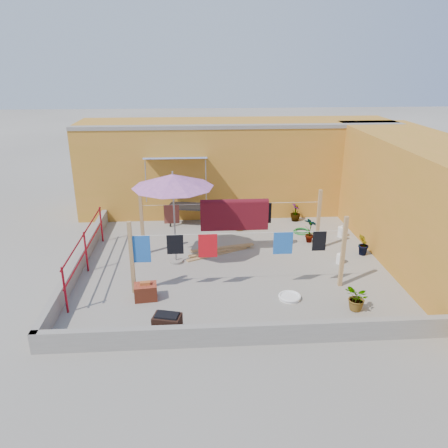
{
  "coord_description": "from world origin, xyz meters",
  "views": [
    {
      "loc": [
        -0.97,
        -10.69,
        5.22
      ],
      "look_at": [
        -0.24,
        0.3,
        1.04
      ],
      "focal_mm": 35.0,
      "sensor_mm": 36.0,
      "label": 1
    }
  ],
  "objects_px": {
    "outdoor_table": "(190,207)",
    "plant_back_a": "(240,218)",
    "water_jug_b": "(341,232)",
    "green_hose": "(301,231)",
    "white_basin": "(290,297)",
    "patio_umbrella": "(173,181)",
    "brazier": "(167,325)",
    "brick_stack": "(146,292)",
    "water_jug_a": "(340,259)"
  },
  "relations": [
    {
      "from": "outdoor_table",
      "to": "white_basin",
      "type": "height_order",
      "value": "outdoor_table"
    },
    {
      "from": "patio_umbrella",
      "to": "water_jug_a",
      "type": "bearing_deg",
      "value": -4.74
    },
    {
      "from": "patio_umbrella",
      "to": "white_basin",
      "type": "bearing_deg",
      "value": -38.35
    },
    {
      "from": "green_hose",
      "to": "plant_back_a",
      "type": "height_order",
      "value": "plant_back_a"
    },
    {
      "from": "brazier",
      "to": "white_basin",
      "type": "xyz_separation_m",
      "value": [
        2.75,
        1.25,
        -0.19
      ]
    },
    {
      "from": "water_jug_b",
      "to": "green_hose",
      "type": "distance_m",
      "value": 1.24
    },
    {
      "from": "white_basin",
      "to": "plant_back_a",
      "type": "bearing_deg",
      "value": 99.0
    },
    {
      "from": "outdoor_table",
      "to": "brick_stack",
      "type": "bearing_deg",
      "value": -101.91
    },
    {
      "from": "outdoor_table",
      "to": "plant_back_a",
      "type": "height_order",
      "value": "plant_back_a"
    },
    {
      "from": "brick_stack",
      "to": "patio_umbrella",
      "type": "bearing_deg",
      "value": 72.06
    },
    {
      "from": "brick_stack",
      "to": "brazier",
      "type": "xyz_separation_m",
      "value": [
        0.58,
        -1.46,
        0.05
      ]
    },
    {
      "from": "brick_stack",
      "to": "green_hose",
      "type": "xyz_separation_m",
      "value": [
        4.57,
        3.87,
        -0.16
      ]
    },
    {
      "from": "white_basin",
      "to": "water_jug_a",
      "type": "xyz_separation_m",
      "value": [
        1.75,
        1.77,
        0.09
      ]
    },
    {
      "from": "white_basin",
      "to": "brazier",
      "type": "bearing_deg",
      "value": -155.53
    },
    {
      "from": "white_basin",
      "to": "plant_back_a",
      "type": "height_order",
      "value": "plant_back_a"
    },
    {
      "from": "brazier",
      "to": "white_basin",
      "type": "bearing_deg",
      "value": 24.47
    },
    {
      "from": "brick_stack",
      "to": "outdoor_table",
      "type": "bearing_deg",
      "value": 78.09
    },
    {
      "from": "plant_back_a",
      "to": "brazier",
      "type": "bearing_deg",
      "value": -109.6
    },
    {
      "from": "brick_stack",
      "to": "green_hose",
      "type": "distance_m",
      "value": 5.99
    },
    {
      "from": "patio_umbrella",
      "to": "brazier",
      "type": "relative_size",
      "value": 4.14
    },
    {
      "from": "water_jug_b",
      "to": "green_hose",
      "type": "xyz_separation_m",
      "value": [
        -1.16,
        0.43,
        -0.12
      ]
    },
    {
      "from": "patio_umbrella",
      "to": "white_basin",
      "type": "relative_size",
      "value": 4.81
    },
    {
      "from": "white_basin",
      "to": "plant_back_a",
      "type": "xyz_separation_m",
      "value": [
        -0.71,
        4.47,
        0.34
      ]
    },
    {
      "from": "green_hose",
      "to": "water_jug_b",
      "type": "bearing_deg",
      "value": -20.55
    },
    {
      "from": "patio_umbrella",
      "to": "green_hose",
      "type": "xyz_separation_m",
      "value": [
        3.94,
        1.94,
        -2.25
      ]
    },
    {
      "from": "plant_back_a",
      "to": "water_jug_a",
      "type": "bearing_deg",
      "value": -47.75
    },
    {
      "from": "plant_back_a",
      "to": "outdoor_table",
      "type": "bearing_deg",
      "value": 161.51
    },
    {
      "from": "patio_umbrella",
      "to": "plant_back_a",
      "type": "relative_size",
      "value": 3.32
    },
    {
      "from": "water_jug_a",
      "to": "water_jug_b",
      "type": "height_order",
      "value": "water_jug_b"
    },
    {
      "from": "green_hose",
      "to": "patio_umbrella",
      "type": "bearing_deg",
      "value": -153.76
    },
    {
      "from": "white_basin",
      "to": "plant_back_a",
      "type": "distance_m",
      "value": 4.54
    },
    {
      "from": "brick_stack",
      "to": "water_jug_b",
      "type": "relative_size",
      "value": 1.53
    },
    {
      "from": "water_jug_b",
      "to": "plant_back_a",
      "type": "distance_m",
      "value": 3.22
    },
    {
      "from": "water_jug_b",
      "to": "plant_back_a",
      "type": "bearing_deg",
      "value": 165.04
    },
    {
      "from": "white_basin",
      "to": "water_jug_b",
      "type": "height_order",
      "value": "water_jug_b"
    },
    {
      "from": "white_basin",
      "to": "green_hose",
      "type": "distance_m",
      "value": 4.26
    },
    {
      "from": "water_jug_a",
      "to": "green_hose",
      "type": "height_order",
      "value": "water_jug_a"
    },
    {
      "from": "brazier",
      "to": "white_basin",
      "type": "height_order",
      "value": "brazier"
    },
    {
      "from": "water_jug_b",
      "to": "plant_back_a",
      "type": "relative_size",
      "value": 0.47
    },
    {
      "from": "brick_stack",
      "to": "green_hose",
      "type": "height_order",
      "value": "brick_stack"
    },
    {
      "from": "water_jug_b",
      "to": "patio_umbrella",
      "type": "bearing_deg",
      "value": -163.53
    },
    {
      "from": "brazier",
      "to": "water_jug_a",
      "type": "height_order",
      "value": "brazier"
    },
    {
      "from": "patio_umbrella",
      "to": "plant_back_a",
      "type": "bearing_deg",
      "value": 49.55
    },
    {
      "from": "outdoor_table",
      "to": "plant_back_a",
      "type": "distance_m",
      "value": 1.71
    },
    {
      "from": "outdoor_table",
      "to": "patio_umbrella",
      "type": "bearing_deg",
      "value": -97.7
    },
    {
      "from": "brazier",
      "to": "patio_umbrella",
      "type": "bearing_deg",
      "value": 89.22
    },
    {
      "from": "white_basin",
      "to": "water_jug_b",
      "type": "xyz_separation_m",
      "value": [
        2.4,
        3.65,
        0.11
      ]
    },
    {
      "from": "patio_umbrella",
      "to": "white_basin",
      "type": "height_order",
      "value": "patio_umbrella"
    },
    {
      "from": "outdoor_table",
      "to": "water_jug_b",
      "type": "height_order",
      "value": "outdoor_table"
    },
    {
      "from": "brick_stack",
      "to": "water_jug_a",
      "type": "height_order",
      "value": "brick_stack"
    }
  ]
}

